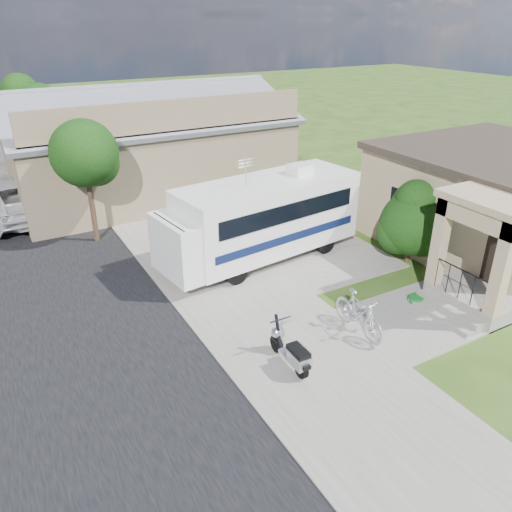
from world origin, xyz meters
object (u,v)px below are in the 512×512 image
shrub (412,220)px  garden_hose (416,300)px  motorhome (262,217)px  bicycle (358,316)px  pickup_truck (16,196)px  scooter (291,352)px

shrub → garden_hose: size_ratio=6.70×
motorhome → bicycle: bearing=-98.0°
pickup_truck → garden_hose: size_ratio=13.89×
pickup_truck → bicycle: bearing=116.7°
garden_hose → shrub: bearing=50.1°
scooter → garden_hose: 4.98m
pickup_truck → motorhome: bearing=128.8°
motorhome → scooter: bearing=-120.6°
motorhome → garden_hose: (2.51, -4.88, -1.48)m
scooter → bicycle: (2.34, 0.34, 0.10)m
scooter → garden_hose: bearing=9.4°
motorhome → scooter: (-2.41, -5.60, -1.10)m
motorhome → pickup_truck: bearing=120.9°
scooter → pickup_truck: pickup_truck is taller
shrub → garden_hose: shrub is taller
scooter → bicycle: bearing=9.2°
motorhome → scooter: 6.19m
scooter → bicycle: bicycle is taller
bicycle → garden_hose: 2.65m
shrub → garden_hose: 3.28m
motorhome → bicycle: (-0.06, -5.26, -1.00)m
bicycle → garden_hose: (2.57, 0.39, -0.49)m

